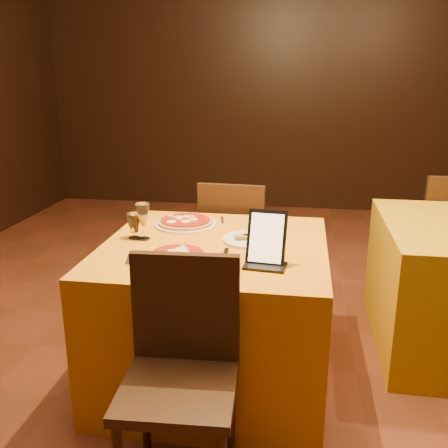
# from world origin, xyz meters

# --- Properties ---
(floor) EXTENTS (6.00, 7.00, 0.01)m
(floor) POSITION_xyz_m (0.00, 0.00, -0.01)
(floor) COLOR #5E2D19
(floor) RESTS_ON ground
(wall_back) EXTENTS (6.00, 0.01, 2.80)m
(wall_back) POSITION_xyz_m (0.00, 3.50, 1.40)
(wall_back) COLOR black
(wall_back) RESTS_ON floor
(main_table) EXTENTS (1.10, 1.10, 0.75)m
(main_table) POSITION_xyz_m (-0.38, -0.13, 0.38)
(main_table) COLOR orange
(main_table) RESTS_ON floor
(chair_main_near) EXTENTS (0.38, 0.38, 0.91)m
(chair_main_near) POSITION_xyz_m (-0.38, -0.91, 0.46)
(chair_main_near) COLOR black
(chair_main_near) RESTS_ON floor
(chair_main_far) EXTENTS (0.50, 0.50, 0.91)m
(chair_main_far) POSITION_xyz_m (-0.38, 0.70, 0.46)
(chair_main_far) COLOR black
(chair_main_far) RESTS_ON floor
(chair_side_far) EXTENTS (0.38, 0.38, 0.91)m
(chair_side_far) POSITION_xyz_m (1.06, 1.18, 0.46)
(chair_side_far) COLOR black
(chair_side_far) RESTS_ON floor
(pizza_near) EXTENTS (0.29, 0.29, 0.03)m
(pizza_near) POSITION_xyz_m (-0.50, -0.38, 0.77)
(pizza_near) COLOR white
(pizza_near) RESTS_ON main_table
(pizza_far) EXTENTS (0.34, 0.34, 0.03)m
(pizza_far) POSITION_xyz_m (-0.59, 0.15, 0.77)
(pizza_far) COLOR white
(pizza_far) RESTS_ON main_table
(cutlet_dish) EXTENTS (0.28, 0.28, 0.03)m
(cutlet_dish) POSITION_xyz_m (-0.21, -0.06, 0.76)
(cutlet_dish) COLOR white
(cutlet_dish) RESTS_ON main_table
(wine_glass) EXTENTS (0.09, 0.09, 0.19)m
(wine_glass) POSITION_xyz_m (-0.75, -0.12, 0.84)
(wine_glass) COLOR #D1C877
(wine_glass) RESTS_ON main_table
(water_glass) EXTENTS (0.08, 0.08, 0.13)m
(water_glass) POSITION_xyz_m (-0.80, -0.11, 0.81)
(water_glass) COLOR silver
(water_glass) RESTS_ON main_table
(tablet) EXTENTS (0.18, 0.11, 0.23)m
(tablet) POSITION_xyz_m (-0.11, -0.36, 0.87)
(tablet) COLOR black
(tablet) RESTS_ON main_table
(knife) EXTENTS (0.02, 0.19, 0.01)m
(knife) POSITION_xyz_m (-0.30, -0.35, 0.75)
(knife) COLOR silver
(knife) RESTS_ON main_table
(fork_near) EXTENTS (0.05, 0.17, 0.01)m
(fork_near) POSITION_xyz_m (-0.73, -0.40, 0.75)
(fork_near) COLOR #B1B1B8
(fork_near) RESTS_ON main_table
(fork_far) EXTENTS (0.05, 0.15, 0.01)m
(fork_far) POSITION_xyz_m (-0.41, 0.27, 0.75)
(fork_far) COLOR silver
(fork_far) RESTS_ON main_table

